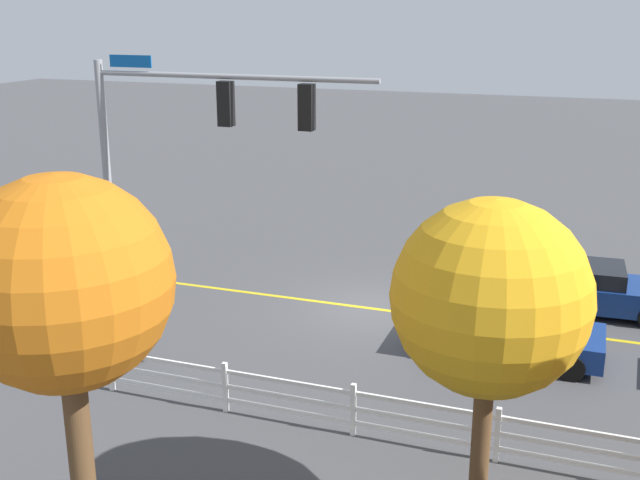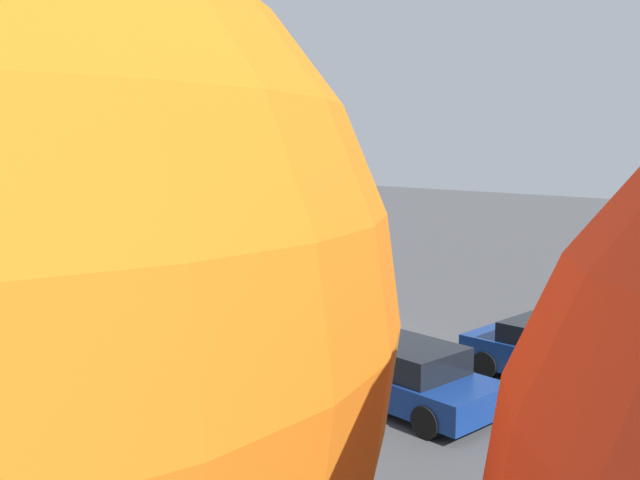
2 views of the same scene
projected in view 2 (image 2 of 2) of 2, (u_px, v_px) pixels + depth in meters
The scene contains 8 objects.
ground_plane at pixel (333, 347), 19.17m from camera, with size 120.00×120.00×0.00m, color #444447.
lane_center_stripe at pixel (448, 383), 16.21m from camera, with size 28.00×0.16×0.01m, color gold.
signal_assembly at pixel (113, 160), 18.00m from camera, with size 6.95×0.38×7.37m.
car_0 at pixel (400, 375), 14.72m from camera, with size 4.48×1.98×1.39m.
car_3 at pixel (565, 355), 16.05m from camera, with size 4.76×2.18×1.39m.
pedestrian at pixel (77, 317), 18.76m from camera, with size 0.30×0.43×1.69m.
white_rail_fence at pixel (166, 423), 12.35m from camera, with size 26.10×0.10×1.15m.
tree_2 at pixel (54, 244), 9.28m from camera, with size 3.05×3.05×5.75m.
Camera 2 is at (-13.65, 12.65, 5.49)m, focal length 38.81 mm.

